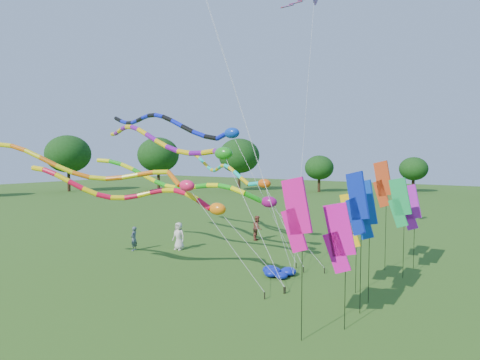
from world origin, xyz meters
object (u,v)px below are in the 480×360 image
Objects in this scene: blue_nylon_heap at (277,271)px; person_b at (134,239)px; person_c at (257,228)px; tube_kite_orange at (103,170)px; tube_kite_red at (151,195)px; person_a at (179,236)px.

blue_nylon_heap is 10.18m from person_b.
blue_nylon_heap is 0.70× the size of person_c.
person_b reaches higher than blue_nylon_heap.
blue_nylon_heap is (5.85, 5.91, -5.16)m from tube_kite_orange.
tube_kite_red is at bearing 164.51° from person_c.
tube_kite_orange is at bearing -157.94° from tube_kite_red.
tube_kite_orange is 13.38m from person_c.
person_b is (-5.83, 3.93, -3.40)m from tube_kite_red.
tube_kite_orange is at bearing -134.72° from blue_nylon_heap.
person_a reaches higher than person_b.
person_b is at bearing -145.72° from person_a.
person_a is at bearing 100.88° from tube_kite_red.
tube_kite_orange reaches higher than person_c.
person_c reaches higher than person_b.
tube_kite_red is at bearing 35.07° from person_b.
tube_kite_orange reaches higher than tube_kite_red.
person_b is at bearing 108.28° from tube_kite_orange.
tube_kite_orange reaches higher than person_b.
person_b is (-4.30, 5.39, -4.61)m from tube_kite_orange.
person_a is at bearing 108.86° from person_b.
person_a reaches higher than blue_nylon_heap.
blue_nylon_heap is at bearing 24.99° from tube_kite_orange.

